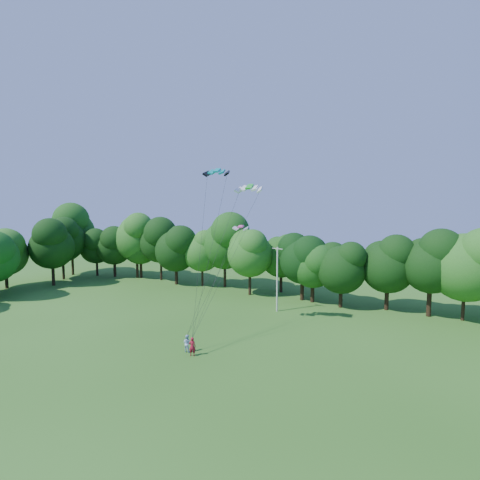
% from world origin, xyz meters
% --- Properties ---
extents(ground, '(160.00, 160.00, 0.00)m').
position_xyz_m(ground, '(0.00, 0.00, 0.00)').
color(ground, '#2B5C19').
rests_on(ground, ground).
extents(utility_pole, '(1.62, 0.62, 8.44)m').
position_xyz_m(utility_pole, '(0.02, 27.61, 4.33)').
color(utility_pole, beige).
rests_on(utility_pole, ground).
extents(kite_flyer_left, '(0.75, 0.62, 1.76)m').
position_xyz_m(kite_flyer_left, '(-2.00, 10.59, 0.88)').
color(kite_flyer_left, maroon).
rests_on(kite_flyer_left, ground).
extents(kite_flyer_right, '(0.86, 0.71, 1.64)m').
position_xyz_m(kite_flyer_right, '(-2.97, 11.18, 0.82)').
color(kite_flyer_right, '#ADCDF0').
rests_on(kite_flyer_right, ground).
extents(kite_teal, '(2.94, 1.74, 0.58)m').
position_xyz_m(kite_teal, '(-3.31, 17.77, 17.51)').
color(kite_teal, '#059698').
rests_on(kite_teal, ground).
extents(kite_green, '(3.02, 1.60, 0.65)m').
position_xyz_m(kite_green, '(-0.29, 19.48, 15.80)').
color(kite_green, green).
rests_on(kite_green, ground).
extents(kite_pink, '(1.95, 1.24, 0.29)m').
position_xyz_m(kite_pink, '(-1.83, 20.54, 11.41)').
color(kite_pink, '#F4439D').
rests_on(kite_pink, ground).
extents(tree_back_west, '(7.63, 7.63, 11.09)m').
position_xyz_m(tree_back_west, '(-31.07, 37.61, 6.93)').
color(tree_back_west, '#352515').
rests_on(tree_back_west, ground).
extents(tree_back_center, '(7.20, 7.20, 10.47)m').
position_xyz_m(tree_back_center, '(1.33, 34.66, 6.54)').
color(tree_back_center, '#312313').
rests_on(tree_back_center, ground).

